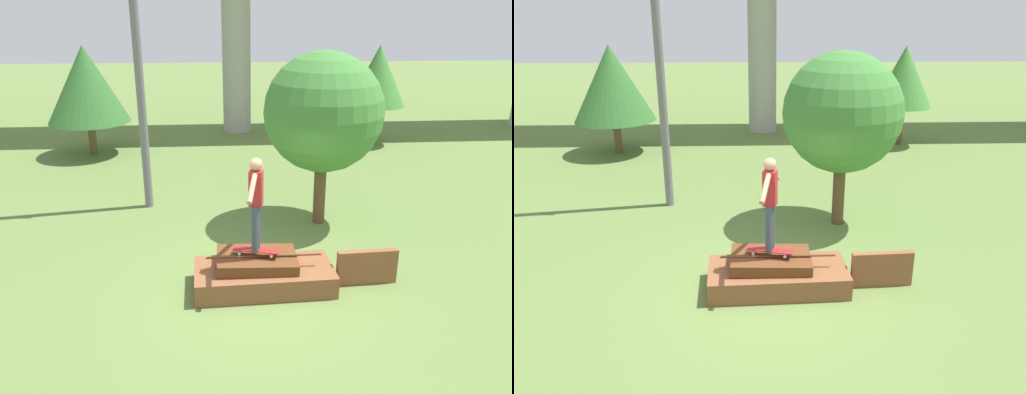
% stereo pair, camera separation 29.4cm
% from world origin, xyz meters
% --- Properties ---
extents(ground_plane, '(80.00, 80.00, 0.00)m').
position_xyz_m(ground_plane, '(0.00, 0.00, 0.00)').
color(ground_plane, olive).
extents(scrap_pile, '(2.48, 1.21, 0.64)m').
position_xyz_m(scrap_pile, '(-0.02, 0.02, 0.26)').
color(scrap_pile, brown).
rests_on(scrap_pile, ground_plane).
extents(scrap_plank_loose, '(1.10, 0.18, 0.65)m').
position_xyz_m(scrap_plank_loose, '(1.85, 0.00, 0.32)').
color(scrap_plank_loose, brown).
rests_on(scrap_plank_loose, ground_plane).
extents(skateboard, '(0.83, 0.39, 0.09)m').
position_xyz_m(skateboard, '(-0.14, 0.04, 0.71)').
color(skateboard, maroon).
rests_on(skateboard, scrap_pile).
extents(skater, '(0.40, 1.25, 1.66)m').
position_xyz_m(skater, '(-0.14, 0.04, 1.69)').
color(skater, '#383D4C').
rests_on(skater, skateboard).
extents(utility_pole, '(1.30, 0.20, 8.06)m').
position_xyz_m(utility_pole, '(-2.52, 4.10, 4.16)').
color(utility_pole, slate).
rests_on(utility_pole, ground_plane).
extents(tree_behind_left, '(2.67, 2.67, 3.60)m').
position_xyz_m(tree_behind_left, '(-5.01, 9.09, 2.35)').
color(tree_behind_left, brown).
rests_on(tree_behind_left, ground_plane).
extents(tree_behind_right, '(2.60, 2.60, 3.87)m').
position_xyz_m(tree_behind_right, '(1.52, 2.81, 2.56)').
color(tree_behind_right, brown).
rests_on(tree_behind_right, ground_plane).
extents(tree_mid_back, '(2.01, 2.01, 3.50)m').
position_xyz_m(tree_mid_back, '(4.92, 9.86, 2.43)').
color(tree_mid_back, brown).
rests_on(tree_mid_back, ground_plane).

